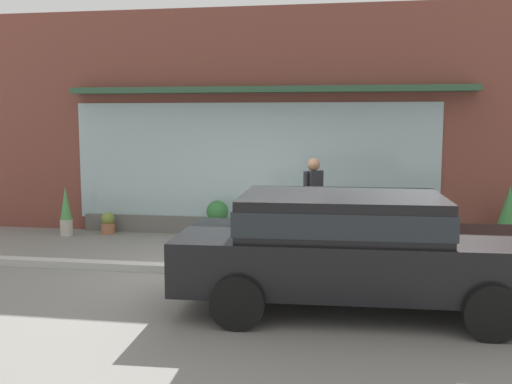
% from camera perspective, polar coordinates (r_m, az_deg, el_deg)
% --- Properties ---
extents(ground_plane, '(60.00, 60.00, 0.00)m').
position_cam_1_polar(ground_plane, '(9.55, -1.73, -7.63)').
color(ground_plane, gray).
extents(curb_strip, '(14.00, 0.24, 0.12)m').
position_cam_1_polar(curb_strip, '(9.34, -1.98, -7.58)').
color(curb_strip, '#B2B2AD').
rests_on(curb_strip, ground_plane).
extents(storefront, '(14.00, 0.81, 4.66)m').
position_cam_1_polar(storefront, '(12.37, 1.15, 6.39)').
color(storefront, brown).
rests_on(storefront, ground_plane).
extents(fire_hydrant, '(0.40, 0.36, 0.91)m').
position_cam_1_polar(fire_hydrant, '(10.40, 1.71, -3.84)').
color(fire_hydrant, '#4C8C47').
rests_on(fire_hydrant, ground_plane).
extents(pedestrian_with_handbag, '(0.48, 0.55, 1.73)m').
position_cam_1_polar(pedestrian_with_handbag, '(10.67, 5.58, -0.56)').
color(pedestrian_with_handbag, brown).
rests_on(pedestrian_with_handbag, ground_plane).
extents(parked_car_black, '(4.61, 2.23, 1.47)m').
position_cam_1_polar(parked_car_black, '(7.66, 9.18, -4.86)').
color(parked_car_black, black).
rests_on(parked_car_black, ground_plane).
extents(potted_plant_doorstep, '(0.29, 0.29, 0.46)m').
position_cam_1_polar(potted_plant_doorstep, '(12.96, -13.97, -2.92)').
color(potted_plant_doorstep, '#9E6042').
rests_on(potted_plant_doorstep, ground_plane).
extents(potted_plant_near_hydrant, '(0.50, 0.50, 1.17)m').
position_cam_1_polar(potted_plant_near_hydrant, '(12.02, 23.03, -2.41)').
color(potted_plant_near_hydrant, '#4C4C51').
rests_on(potted_plant_near_hydrant, ground_plane).
extents(potted_plant_low_front, '(0.36, 0.36, 0.53)m').
position_cam_1_polar(potted_plant_low_front, '(11.92, 15.89, -3.45)').
color(potted_plant_low_front, '#B7B2A3').
rests_on(potted_plant_low_front, ground_plane).
extents(potted_plant_corner_tall, '(0.44, 0.44, 0.77)m').
position_cam_1_polar(potted_plant_corner_tall, '(12.07, -3.71, -2.45)').
color(potted_plant_corner_tall, '#33473D').
rests_on(potted_plant_corner_tall, ground_plane).
extents(potted_plant_by_entrance, '(0.26, 0.26, 1.03)m').
position_cam_1_polar(potted_plant_by_entrance, '(12.96, -17.73, -1.85)').
color(potted_plant_by_entrance, '#B7B2A3').
rests_on(potted_plant_by_entrance, ground_plane).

